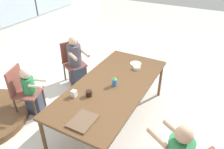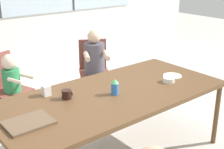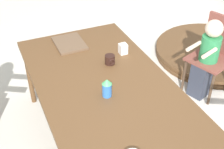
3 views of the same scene
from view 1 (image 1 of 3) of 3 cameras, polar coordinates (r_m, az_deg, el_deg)
name	(u,v)px [view 1 (image 1 of 3)]	position (r m, az deg, el deg)	size (l,w,h in m)	color
ground_plane	(112,120)	(3.71, 0.00, -11.84)	(16.00, 16.00, 0.00)	beige
dining_table	(112,87)	(3.29, 0.00, -3.35)	(2.18, 1.02, 0.71)	brown
chair_for_woman_green_shirt	(72,59)	(4.53, -10.35, 4.08)	(0.54, 0.54, 0.84)	brown
chair_for_toddler	(22,88)	(3.87, -22.56, -3.17)	(0.51, 0.51, 0.84)	brown
person_woman_green_shirt	(76,64)	(4.41, -9.44, 2.85)	(0.48, 0.57, 1.02)	#333847
person_toddler	(31,92)	(3.84, -20.31, -4.41)	(0.31, 0.40, 0.87)	#333847
food_tray_dark	(83,121)	(2.67, -7.63, -11.92)	(0.34, 0.26, 0.02)	brown
coffee_mug	(89,93)	(3.03, -6.03, -4.91)	(0.09, 0.09, 0.08)	black
sippy_cup	(115,81)	(3.21, 0.67, -1.74)	(0.07, 0.07, 0.15)	blue
milk_carton_small	(74,93)	(3.05, -9.91, -4.91)	(0.07, 0.07, 0.09)	silver
bowl_white_shallow	(137,68)	(3.68, 6.51, 1.81)	(0.12, 0.12, 0.05)	white
plate_tortillas	(136,64)	(3.84, 6.20, 2.87)	(0.20, 0.20, 0.01)	beige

